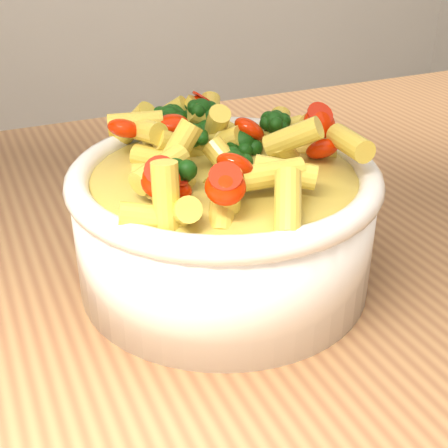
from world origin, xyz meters
name	(u,v)px	position (x,y,z in m)	size (l,w,h in m)	color
table	(247,348)	(0.00, 0.00, 0.80)	(1.20, 0.80, 0.90)	#A27245
serving_bowl	(224,223)	(-0.03, -0.03, 0.95)	(0.23, 0.23, 0.10)	white
pasta_salad	(224,147)	(-0.03, -0.03, 1.01)	(0.18, 0.18, 0.04)	#F4D64D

